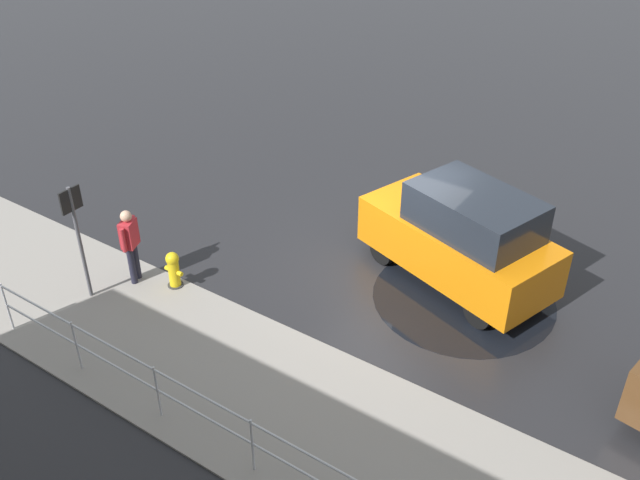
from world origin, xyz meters
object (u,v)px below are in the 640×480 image
object	(u,v)px
moving_hatchback	(461,237)
fire_hydrant	(174,270)
sign_post	(77,227)
pedestrian	(130,241)

from	to	relation	value
moving_hatchback	fire_hydrant	bearing A→B (deg)	36.53
fire_hydrant	sign_post	xyz separation A→B (m)	(1.12, 1.14, 1.18)
sign_post	fire_hydrant	bearing A→B (deg)	-134.44
moving_hatchback	sign_post	xyz separation A→B (m)	(5.58, 4.45, 0.55)
fire_hydrant	pedestrian	size ratio (longest dim) A/B	0.50
moving_hatchback	pedestrian	bearing A→B (deg)	34.57
sign_post	moving_hatchback	bearing A→B (deg)	-141.45
moving_hatchback	pedestrian	distance (m)	6.35
pedestrian	moving_hatchback	bearing A→B (deg)	-145.43
moving_hatchback	pedestrian	xyz separation A→B (m)	(5.23, 3.60, -0.07)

